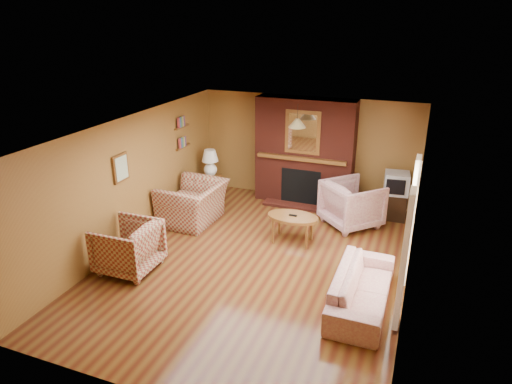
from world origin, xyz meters
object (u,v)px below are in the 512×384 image
at_px(fireplace, 305,153).
at_px(floral_sofa, 362,288).
at_px(tv_stand, 394,205).
at_px(side_table, 211,187).
at_px(plaid_armchair, 128,247).
at_px(floral_armchair, 352,204).
at_px(table_lamp, 210,162).
at_px(crt_tv, 397,183).
at_px(coffee_table, 293,219).
at_px(plaid_loveseat, 193,203).

relative_size(fireplace, floral_sofa, 1.23).
height_order(fireplace, tv_stand, fireplace).
bearing_deg(side_table, plaid_armchair, -87.51).
xyz_separation_m(floral_armchair, table_lamp, (-3.36, 0.33, 0.42)).
bearing_deg(table_lamp, plaid_armchair, -87.51).
relative_size(table_lamp, crt_tv, 1.17).
bearing_deg(coffee_table, floral_sofa, -45.63).
bearing_deg(table_lamp, side_table, 90.00).
relative_size(plaid_loveseat, side_table, 2.40).
bearing_deg(floral_sofa, side_table, 52.83).
distance_m(side_table, tv_stand, 4.16).
relative_size(side_table, crt_tv, 0.99).
xyz_separation_m(plaid_loveseat, plaid_armchair, (-0.10, -2.10, 0.01)).
relative_size(table_lamp, tv_stand, 1.13).
distance_m(fireplace, tv_stand, 2.25).
bearing_deg(crt_tv, table_lamp, -175.26).
bearing_deg(fireplace, tv_stand, -5.15).
distance_m(plaid_loveseat, plaid_armchair, 2.11).
height_order(fireplace, plaid_loveseat, fireplace).
distance_m(fireplace, table_lamp, 2.19).
distance_m(fireplace, floral_armchair, 1.69).
xyz_separation_m(plaid_loveseat, floral_armchair, (3.11, 1.02, 0.05)).
bearing_deg(plaid_armchair, plaid_loveseat, 176.71).
bearing_deg(side_table, floral_armchair, -5.60).
relative_size(tv_stand, crt_tv, 1.04).
bearing_deg(floral_sofa, fireplace, 28.09).
bearing_deg(side_table, floral_sofa, -37.36).
distance_m(coffee_table, tv_stand, 2.50).
height_order(floral_sofa, table_lamp, table_lamp).
bearing_deg(tv_stand, coffee_table, -133.97).
height_order(plaid_loveseat, table_lamp, table_lamp).
relative_size(fireplace, plaid_loveseat, 1.85).
xyz_separation_m(plaid_loveseat, coffee_table, (2.20, -0.12, 0.05)).
distance_m(plaid_armchair, floral_sofa, 3.87).
distance_m(plaid_armchair, floral_armchair, 4.48).
bearing_deg(floral_armchair, table_lamp, 38.33).
xyz_separation_m(coffee_table, side_table, (-2.45, 1.47, -0.21)).
xyz_separation_m(plaid_loveseat, floral_sofa, (3.75, -1.71, -0.14)).
bearing_deg(plaid_armchair, coffee_table, 130.27).
relative_size(fireplace, tv_stand, 4.26).
xyz_separation_m(plaid_armchair, coffee_table, (2.30, 1.98, 0.04)).
height_order(fireplace, table_lamp, fireplace).
relative_size(coffee_table, tv_stand, 1.74).
distance_m(plaid_loveseat, side_table, 1.38).
bearing_deg(table_lamp, plaid_loveseat, -79.49).
relative_size(plaid_loveseat, floral_armchair, 1.25).
height_order(side_table, table_lamp, table_lamp).
height_order(plaid_armchair, floral_armchair, floral_armchair).
bearing_deg(plaid_loveseat, floral_sofa, 67.38).
xyz_separation_m(fireplace, plaid_loveseat, (-1.85, -1.88, -0.76)).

